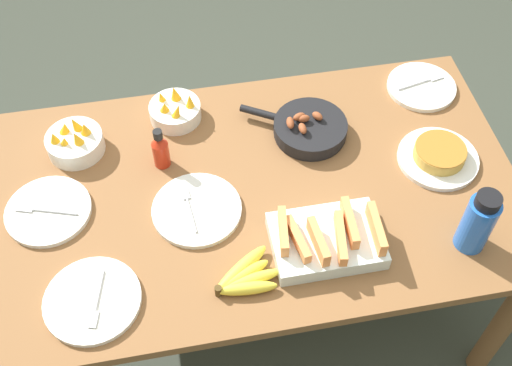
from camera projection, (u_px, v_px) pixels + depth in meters
name	position (u px, v px, depth m)	size (l,w,h in m)	color
ground_plane	(256.00, 298.00, 2.51)	(14.00, 14.00, 0.00)	#383D33
dining_table	(256.00, 206.00, 2.02)	(1.61, 0.93, 0.71)	brown
banana_bunch	(244.00, 278.00, 1.74)	(0.20, 0.16, 0.04)	yellow
melon_tray	(327.00, 239.00, 1.79)	(0.31, 0.22, 0.10)	silver
skillet	(309.00, 128.00, 2.06)	(0.33, 0.25, 0.08)	black
frittata_plate_center	(439.00, 155.00, 2.00)	(0.25, 0.25, 0.06)	silver
empty_plate_near_front	(197.00, 210.00, 1.89)	(0.27, 0.27, 0.02)	silver
empty_plate_far_left	(421.00, 87.00, 2.20)	(0.24, 0.24, 0.02)	silver
empty_plate_far_right	(48.00, 211.00, 1.88)	(0.25, 0.25, 0.02)	silver
empty_plate_mid_edge	(93.00, 300.00, 1.71)	(0.26, 0.26, 0.02)	silver
fruit_bowl_mango	(175.00, 110.00, 2.10)	(0.17, 0.17, 0.11)	silver
fruit_bowl_citrus	(75.00, 142.00, 2.01)	(0.18, 0.18, 0.11)	silver
water_bottle	(478.00, 222.00, 1.75)	(0.09, 0.09, 0.22)	blue
hot_sauce_bottle	(160.00, 150.00, 1.96)	(0.05, 0.05, 0.15)	#B72814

